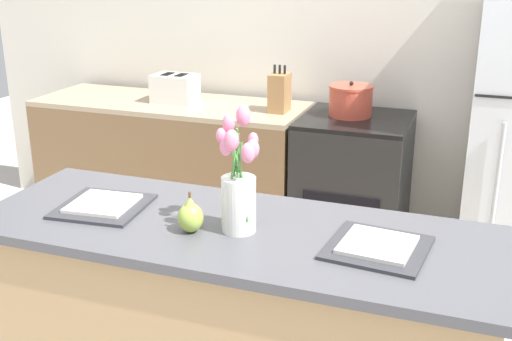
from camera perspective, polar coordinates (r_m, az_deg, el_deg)
The scene contains 11 objects.
back_wall at distance 3.95m, azimuth 8.96°, elevation 12.52°, with size 5.20×0.08×2.70m.
kitchen_island at distance 2.41m, azimuth -2.11°, elevation -14.71°, with size 1.80×0.66×0.89m.
back_counter at distance 4.12m, azimuth -7.42°, elevation 0.00°, with size 1.68×0.60×0.90m.
stove_range at distance 3.76m, azimuth 8.53°, elevation -1.99°, with size 0.60×0.61×0.90m.
flower_vase at distance 2.10m, azimuth -1.55°, elevation -1.47°, with size 0.15×0.15×0.42m.
pear_figurine at distance 2.14m, azimuth -5.85°, elevation -4.05°, with size 0.09×0.09×0.14m.
plate_setting_left at distance 2.40m, azimuth -13.44°, elevation -3.03°, with size 0.33×0.33×0.02m.
plate_setting_right at distance 2.06m, azimuth 10.74°, elevation -6.66°, with size 0.33×0.33×0.02m.
toaster at distance 3.96m, azimuth -7.22°, elevation 7.25°, with size 0.28×0.18×0.17m.
cooking_pot at distance 3.64m, azimuth 8.41°, elevation 6.17°, with size 0.25×0.25×0.20m.
knife_block at distance 3.69m, azimuth 2.10°, elevation 6.93°, with size 0.10×0.14×0.27m.
Camera 1 is at (0.77, -1.85, 1.79)m, focal length 45.00 mm.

